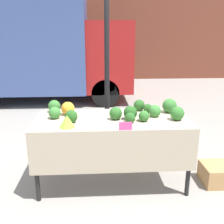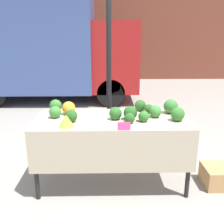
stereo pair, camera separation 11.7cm
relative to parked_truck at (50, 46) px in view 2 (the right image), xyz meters
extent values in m
plane|color=gray|center=(1.62, -4.51, -1.47)|extent=(40.00, 40.00, 0.00)
cube|color=brown|center=(1.62, 3.59, 1.46)|extent=(16.00, 0.60, 5.87)
cylinder|color=black|center=(1.59, -3.83, -0.09)|extent=(0.07, 0.07, 2.77)
cube|color=#384C84|center=(-0.44, 0.00, 0.09)|extent=(3.25, 2.24, 2.49)
cube|color=maroon|center=(1.78, 0.00, -0.26)|extent=(1.20, 2.06, 1.79)
cylinder|color=black|center=(1.66, -0.92, -1.12)|extent=(0.71, 0.22, 0.71)
cylinder|color=black|center=(1.66, 0.92, -1.12)|extent=(0.71, 0.22, 0.71)
cylinder|color=black|center=(-1.33, 0.92, -1.12)|extent=(0.71, 0.22, 0.71)
cube|color=tan|center=(1.62, -4.51, -0.65)|extent=(1.82, 0.83, 0.03)
cube|color=tan|center=(1.62, -4.92, -0.89)|extent=(1.82, 0.01, 0.46)
cylinder|color=black|center=(0.77, -4.87, -1.07)|extent=(0.05, 0.05, 0.81)
cylinder|color=black|center=(2.47, -4.87, -1.07)|extent=(0.05, 0.05, 0.81)
cylinder|color=black|center=(0.77, -4.16, -1.07)|extent=(0.05, 0.05, 0.81)
cylinder|color=black|center=(2.47, -4.16, -1.07)|extent=(0.05, 0.05, 0.81)
sphere|color=orange|center=(1.09, -4.34, -0.55)|extent=(0.16, 0.16, 0.16)
cone|color=#93B238|center=(1.12, -4.79, -0.56)|extent=(0.17, 0.17, 0.13)
sphere|color=#387533|center=(0.94, -4.48, -0.56)|extent=(0.14, 0.14, 0.14)
sphere|color=#2D6628|center=(1.98, -4.64, -0.57)|extent=(0.13, 0.13, 0.13)
sphere|color=#23511E|center=(2.09, -4.31, -0.57)|extent=(0.12, 0.12, 0.12)
sphere|color=#336B2D|center=(2.36, -4.32, -0.54)|extent=(0.18, 0.18, 0.18)
sphere|color=#23511E|center=(2.00, -4.20, -0.56)|extent=(0.15, 0.15, 0.15)
sphere|color=#336B2D|center=(0.90, -4.20, -0.55)|extent=(0.16, 0.16, 0.16)
sphere|color=#2D6628|center=(2.37, -4.62, -0.55)|extent=(0.16, 0.16, 0.16)
sphere|color=#23511E|center=(1.15, -4.63, -0.56)|extent=(0.15, 0.15, 0.15)
sphere|color=#285B23|center=(1.66, -4.55, -0.55)|extent=(0.15, 0.15, 0.15)
sphere|color=#23511E|center=(1.83, -4.56, -0.55)|extent=(0.16, 0.16, 0.16)
sphere|color=#387533|center=(2.14, -4.48, -0.56)|extent=(0.15, 0.15, 0.15)
sphere|color=#23511E|center=(1.81, -4.69, -0.57)|extent=(0.12, 0.12, 0.12)
cube|color=#EF4793|center=(1.74, -4.91, -0.59)|extent=(0.14, 0.01, 0.09)
cube|color=tan|center=(2.98, -4.63, -1.35)|extent=(0.45, 0.37, 0.24)
camera|label=1|loc=(1.45, -7.47, 0.34)|focal=42.00mm
camera|label=2|loc=(1.56, -7.47, 0.34)|focal=42.00mm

